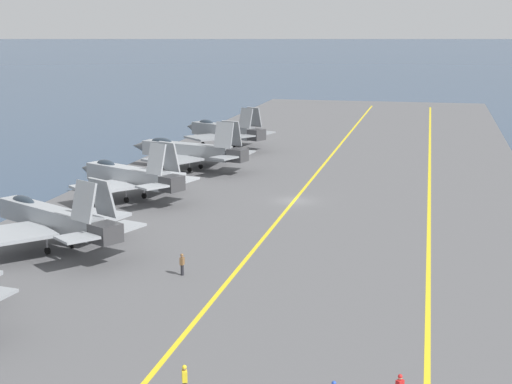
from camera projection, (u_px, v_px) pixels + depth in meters
name	position (u px, v px, depth m)	size (l,w,h in m)	color
ground_plane	(294.00, 204.00, 84.31)	(2000.00, 2000.00, 0.00)	#2D425B
carrier_deck	(294.00, 203.00, 84.27)	(226.68, 51.67, 0.40)	#565659
deck_stripe_foul_line	(429.00, 207.00, 81.13)	(204.01, 0.36, 0.01)	yellow
deck_stripe_centerline	(294.00, 201.00, 84.23)	(204.01, 0.36, 0.01)	yellow
parked_jet_second	(52.00, 218.00, 65.53)	(13.43, 16.75, 6.73)	#93999E
parked_jet_third	(129.00, 176.00, 84.32)	(13.60, 15.33, 6.72)	#9EA3A8
parked_jet_fourth	(189.00, 151.00, 101.62)	(14.07, 17.55, 6.69)	gray
parked_jet_fifth	(224.00, 131.00, 118.77)	(13.28, 15.49, 6.63)	gray
crew_yellow_vest	(185.00, 379.00, 39.75)	(0.45, 0.39, 1.75)	#4C473D
crew_brown_vest	(182.00, 263.00, 59.08)	(0.40, 0.30, 1.71)	#232328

